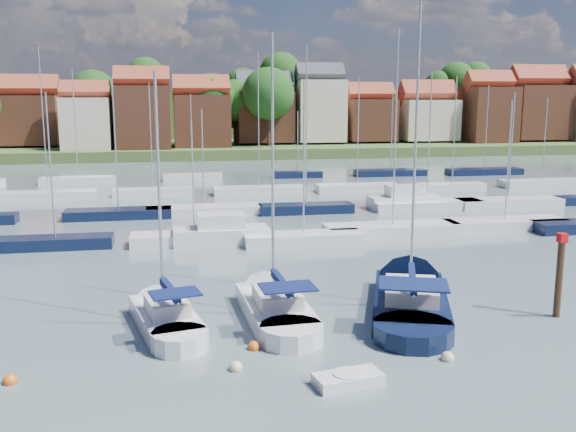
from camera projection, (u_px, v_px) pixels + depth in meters
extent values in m
plane|color=#4F616C|center=(257.00, 200.00, 67.79)|extent=(260.00, 260.00, 0.00)
cube|color=silver|center=(166.00, 322.00, 30.13)|extent=(3.66, 6.31, 1.20)
cone|color=silver|center=(151.00, 300.00, 33.49)|extent=(3.02, 3.34, 2.47)
cylinder|color=silver|center=(180.00, 345.00, 27.44)|extent=(2.93, 2.93, 1.20)
cube|color=beige|center=(167.00, 306.00, 29.58)|extent=(2.21, 2.78, 0.70)
cylinder|color=#B2B2B7|center=(159.00, 193.00, 29.39)|extent=(0.14, 0.14, 10.97)
cylinder|color=#B2B2B7|center=(170.00, 293.00, 28.68)|extent=(0.79, 3.24, 0.10)
cube|color=#0E1847|center=(170.00, 290.00, 28.65)|extent=(0.95, 3.12, 0.35)
cube|color=#0E1847|center=(175.00, 293.00, 27.65)|extent=(2.36, 1.89, 0.08)
cube|color=silver|center=(275.00, 313.00, 31.51)|extent=(3.21, 7.03, 1.20)
cone|color=silver|center=(259.00, 288.00, 35.64)|extent=(3.04, 3.49, 2.87)
cylinder|color=silver|center=(292.00, 338.00, 28.21)|extent=(3.01, 3.01, 1.20)
cube|color=beige|center=(277.00, 297.00, 30.88)|extent=(2.15, 2.97, 0.70)
cylinder|color=#B2B2B7|center=(273.00, 170.00, 30.69)|extent=(0.14, 0.14, 12.78)
cylinder|color=#B2B2B7|center=(282.00, 286.00, 29.81)|extent=(0.29, 3.83, 0.10)
cube|color=#0E1847|center=(282.00, 283.00, 29.78)|extent=(0.48, 3.65, 0.35)
cube|color=#0E1847|center=(288.00, 287.00, 28.56)|extent=(2.53, 1.84, 0.08)
cube|color=black|center=(410.00, 305.00, 32.65)|extent=(6.33, 9.42, 1.20)
cone|color=black|center=(408.00, 276.00, 37.93)|extent=(4.83, 5.20, 3.63)
cylinder|color=black|center=(413.00, 336.00, 28.43)|extent=(4.63, 4.63, 1.20)
cube|color=beige|center=(411.00, 291.00, 31.89)|extent=(3.61, 4.27, 0.70)
cylinder|color=#B2B2B7|center=(416.00, 130.00, 31.62)|extent=(0.14, 0.14, 16.48)
cylinder|color=#B2B2B7|center=(412.00, 281.00, 30.56)|extent=(1.71, 4.59, 0.10)
cube|color=#0E1847|center=(412.00, 278.00, 30.53)|extent=(1.82, 4.43, 0.35)
cube|color=#0E1847|center=(414.00, 284.00, 28.98)|extent=(3.63, 3.08, 0.08)
cube|color=silver|center=(348.00, 380.00, 24.16)|extent=(2.75, 1.63, 0.51)
cylinder|color=silver|center=(348.00, 377.00, 24.13)|extent=(1.20, 1.20, 0.32)
cylinder|color=#4C331E|center=(558.00, 299.00, 31.54)|extent=(0.36, 0.36, 6.31)
cube|color=red|center=(562.00, 238.00, 30.97)|extent=(0.40, 0.40, 0.44)
sphere|color=#D85914|center=(10.00, 383.00, 24.30)|extent=(0.55, 0.55, 0.55)
sphere|color=beige|center=(236.00, 370.00, 25.48)|extent=(0.55, 0.55, 0.55)
sphere|color=#D85914|center=(254.00, 349.00, 27.58)|extent=(0.54, 0.54, 0.54)
sphere|color=beige|center=(448.00, 360.00, 26.44)|extent=(0.55, 0.55, 0.55)
sphere|color=#D85914|center=(434.00, 293.00, 35.51)|extent=(0.51, 0.51, 0.51)
cube|color=black|center=(56.00, 244.00, 45.89)|extent=(8.01, 2.24, 1.00)
cylinder|color=#B2B2B7|center=(50.00, 166.00, 44.87)|extent=(0.12, 0.12, 10.16)
cube|color=silver|center=(194.00, 239.00, 47.30)|extent=(9.22, 2.58, 1.00)
cylinder|color=#B2B2B7|center=(193.00, 177.00, 46.46)|extent=(0.12, 0.12, 8.18)
cube|color=silver|center=(303.00, 240.00, 47.15)|extent=(8.78, 2.46, 1.00)
cylinder|color=#B2B2B7|center=(304.00, 158.00, 46.05)|extent=(0.12, 0.12, 11.06)
cube|color=silver|center=(393.00, 230.00, 50.49)|extent=(10.79, 3.02, 1.00)
cylinder|color=#B2B2B7|center=(396.00, 129.00, 49.03)|extent=(0.12, 0.12, 14.87)
cube|color=silver|center=(504.00, 225.00, 52.56)|extent=(10.13, 2.84, 1.00)
cylinder|color=#B2B2B7|center=(509.00, 160.00, 51.59)|extent=(0.12, 0.12, 9.59)
cube|color=silver|center=(221.00, 237.00, 47.42)|extent=(7.00, 2.60, 1.40)
cube|color=silver|center=(221.00, 222.00, 47.22)|extent=(3.50, 2.20, 1.30)
cube|color=black|center=(119.00, 214.00, 57.25)|extent=(9.30, 2.60, 1.00)
cylinder|color=#B2B2B7|center=(115.00, 144.00, 56.11)|extent=(0.12, 0.12, 11.48)
cube|color=silver|center=(204.00, 211.00, 58.95)|extent=(10.40, 2.91, 1.00)
cylinder|color=#B2B2B7|center=(203.00, 158.00, 58.06)|extent=(0.12, 0.12, 8.77)
cube|color=black|center=(306.00, 209.00, 59.91)|extent=(8.80, 2.46, 1.00)
cylinder|color=#B2B2B7|center=(306.00, 127.00, 58.51)|extent=(0.12, 0.12, 14.33)
cube|color=silver|center=(427.00, 206.00, 61.90)|extent=(10.73, 3.00, 1.00)
cylinder|color=#B2B2B7|center=(429.00, 137.00, 60.70)|extent=(0.12, 0.12, 12.14)
cube|color=silver|center=(508.00, 203.00, 63.20)|extent=(10.48, 2.93, 1.00)
cylinder|color=#B2B2B7|center=(512.00, 146.00, 62.17)|extent=(0.12, 0.12, 10.28)
cube|color=silver|center=(405.00, 203.00, 62.34)|extent=(7.00, 2.60, 1.40)
cube|color=silver|center=(405.00, 192.00, 62.14)|extent=(3.50, 2.20, 1.30)
cube|color=silver|center=(48.00, 196.00, 67.96)|extent=(9.71, 2.72, 1.00)
cylinder|color=#B2B2B7|center=(43.00, 120.00, 66.51)|extent=(0.12, 0.12, 14.88)
cube|color=silver|center=(153.00, 193.00, 70.17)|extent=(8.49, 2.38, 1.00)
cylinder|color=#B2B2B7|center=(151.00, 136.00, 69.05)|extent=(0.12, 0.12, 11.31)
cube|color=silver|center=(259.00, 191.00, 71.52)|extent=(10.16, 2.85, 1.00)
cylinder|color=#B2B2B7|center=(259.00, 120.00, 70.09)|extent=(0.12, 0.12, 14.59)
cube|color=silver|center=(357.00, 188.00, 73.65)|extent=(9.53, 2.67, 1.00)
cylinder|color=#B2B2B7|center=(358.00, 132.00, 72.47)|extent=(0.12, 0.12, 11.91)
cube|color=silver|center=(452.00, 188.00, 74.24)|extent=(7.62, 2.13, 1.00)
cylinder|color=#B2B2B7|center=(455.00, 130.00, 73.04)|extent=(0.12, 0.12, 12.13)
cube|color=silver|center=(542.00, 184.00, 77.42)|extent=(10.17, 2.85, 1.00)
cylinder|color=#B2B2B7|center=(545.00, 139.00, 76.44)|extent=(0.12, 0.12, 9.73)
cube|color=silver|center=(79.00, 181.00, 80.16)|extent=(9.24, 2.59, 1.00)
cylinder|color=#B2B2B7|center=(75.00, 124.00, 78.86)|extent=(0.12, 0.12, 13.17)
cube|color=silver|center=(193.00, 178.00, 83.39)|extent=(7.57, 2.12, 1.00)
cylinder|color=#B2B2B7|center=(192.00, 134.00, 82.36)|extent=(0.12, 0.12, 10.24)
cube|color=black|center=(298.00, 175.00, 86.02)|extent=(6.58, 1.84, 1.00)
cylinder|color=#B2B2B7|center=(298.00, 141.00, 85.19)|extent=(0.12, 0.12, 8.01)
cube|color=black|center=(391.00, 173.00, 88.26)|extent=(9.92, 2.78, 1.00)
cylinder|color=#B2B2B7|center=(392.00, 130.00, 87.17)|extent=(0.12, 0.12, 10.92)
cube|color=black|center=(484.00, 172.00, 89.61)|extent=(10.55, 2.95, 1.00)
cylinder|color=#B2B2B7|center=(487.00, 127.00, 88.47)|extent=(0.12, 0.12, 11.51)
cube|color=#45572B|center=(211.00, 144.00, 142.20)|extent=(200.00, 70.00, 3.00)
cube|color=#45572B|center=(204.00, 119.00, 165.52)|extent=(200.00, 60.00, 14.00)
cube|color=brown|center=(31.00, 120.00, 116.53)|extent=(10.37, 9.97, 8.73)
cube|color=brown|center=(29.00, 88.00, 115.50)|extent=(10.57, 5.13, 5.13)
cube|color=beige|center=(87.00, 124.00, 110.05)|extent=(8.09, 8.80, 8.96)
cube|color=brown|center=(85.00, 92.00, 109.05)|extent=(8.25, 4.00, 4.00)
cube|color=brown|center=(143.00, 118.00, 112.43)|extent=(9.36, 10.17, 10.97)
cube|color=brown|center=(142.00, 79.00, 111.22)|extent=(9.54, 4.63, 4.63)
cube|color=brown|center=(202.00, 121.00, 116.05)|extent=(9.90, 8.56, 9.42)
cube|color=brown|center=(201.00, 88.00, 114.96)|extent=(10.10, 4.90, 4.90)
cube|color=brown|center=(264.00, 117.00, 122.91)|extent=(10.59, 8.93, 9.49)
cube|color=#383A42|center=(264.00, 85.00, 121.80)|extent=(10.80, 5.24, 5.24)
cube|color=beige|center=(319.00, 111.00, 123.77)|extent=(9.01, 8.61, 11.65)
cube|color=#383A42|center=(320.00, 74.00, 122.50)|extent=(9.19, 4.46, 4.46)
cube|color=brown|center=(369.00, 120.00, 127.11)|extent=(9.10, 9.34, 8.00)
cube|color=brown|center=(370.00, 94.00, 126.17)|extent=(9.28, 4.50, 4.50)
cube|color=beige|center=(426.00, 120.00, 128.81)|extent=(10.86, 9.59, 7.88)
cube|color=brown|center=(427.00, 93.00, 127.84)|extent=(11.07, 5.37, 5.37)
cube|color=brown|center=(487.00, 115.00, 128.14)|extent=(9.18, 9.96, 10.97)
cube|color=brown|center=(489.00, 81.00, 126.93)|extent=(9.36, 4.54, 4.54)
cube|color=brown|center=(536.00, 112.00, 131.31)|extent=(11.39, 9.67, 10.76)
cube|color=brown|center=(538.00, 78.00, 130.07)|extent=(11.62, 5.64, 5.64)
cylinder|color=#382619|center=(455.00, 106.00, 149.29)|extent=(0.50, 0.50, 4.47)
sphere|color=#28561A|center=(456.00, 80.00, 148.18)|extent=(8.18, 8.18, 8.18)
cylinder|color=#382619|center=(236.00, 134.00, 121.79)|extent=(0.50, 0.50, 4.46)
sphere|color=#28561A|center=(235.00, 101.00, 120.68)|extent=(8.15, 8.15, 8.15)
cylinder|color=#382619|center=(281.00, 107.00, 140.16)|extent=(0.50, 0.50, 5.15)
sphere|color=#28561A|center=(281.00, 74.00, 138.89)|extent=(9.41, 9.41, 9.41)
cylinder|color=#382619|center=(147.00, 106.00, 137.61)|extent=(0.50, 0.50, 4.56)
sphere|color=#28561A|center=(146.00, 77.00, 136.48)|extent=(8.34, 8.34, 8.34)
cylinder|color=#382619|center=(95.00, 130.00, 126.02)|extent=(0.50, 0.50, 5.15)
sphere|color=#28561A|center=(94.00, 94.00, 124.74)|extent=(9.42, 9.42, 9.42)
cylinder|color=#382619|center=(14.00, 117.00, 124.83)|extent=(0.50, 0.50, 3.42)
sphere|color=#28561A|center=(12.00, 93.00, 123.98)|extent=(6.26, 6.26, 6.26)
cylinder|color=#382619|center=(281.00, 132.00, 132.16)|extent=(0.50, 0.50, 3.77)
sphere|color=#28561A|center=(281.00, 107.00, 131.23)|extent=(6.89, 6.89, 6.89)
cylinder|color=#382619|center=(269.00, 133.00, 117.88)|extent=(0.50, 0.50, 5.21)
sphere|color=#28561A|center=(268.00, 94.00, 116.59)|extent=(9.53, 9.53, 9.53)
cylinder|color=#382619|center=(504.00, 133.00, 137.76)|extent=(0.50, 0.50, 2.97)
sphere|color=#28561A|center=(505.00, 114.00, 137.02)|extent=(5.44, 5.44, 5.44)
cylinder|color=#382619|center=(212.00, 133.00, 118.84)|extent=(0.50, 0.50, 4.84)
sphere|color=#28561A|center=(211.00, 97.00, 117.63)|extent=(8.85, 8.85, 8.85)
cylinder|color=#382619|center=(438.00, 108.00, 148.83)|extent=(0.50, 0.50, 3.72)
sphere|color=#28561A|center=(439.00, 86.00, 147.91)|extent=(6.80, 6.80, 6.80)
cylinder|color=#382619|center=(487.00, 132.00, 129.02)|extent=(0.50, 0.50, 4.05)
sphere|color=#28561A|center=(489.00, 105.00, 128.02)|extent=(7.40, 7.40, 7.40)
cylinder|color=#382619|center=(243.00, 110.00, 138.43)|extent=(0.50, 0.50, 3.93)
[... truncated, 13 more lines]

